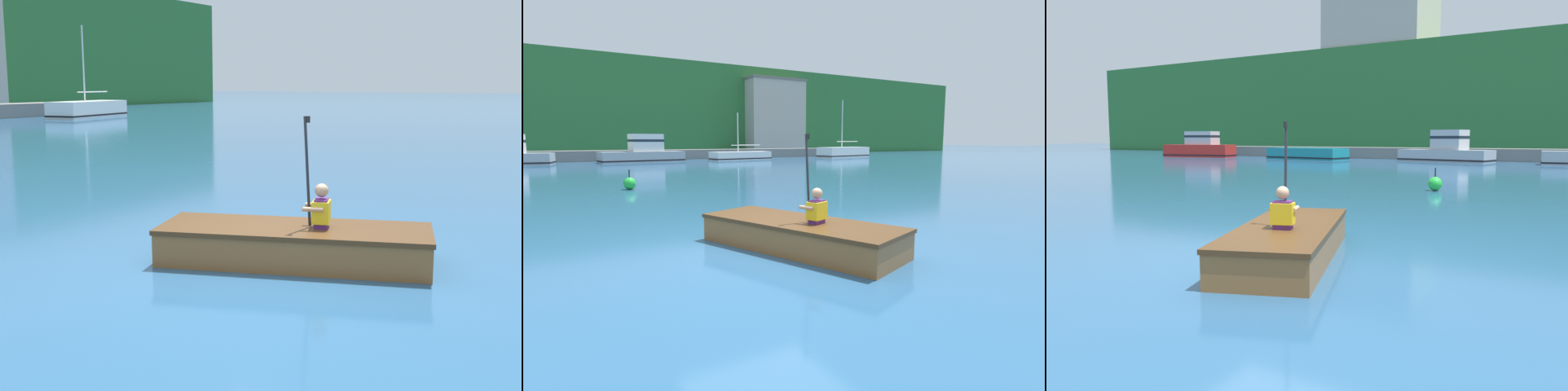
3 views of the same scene
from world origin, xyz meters
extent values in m
plane|color=#28567F|center=(0.00, 0.00, 0.00)|extent=(300.00, 300.00, 0.00)
cube|color=#2D6B33|center=(0.00, 54.68, 5.78)|extent=(120.00, 20.00, 11.56)
cube|color=#B2A899|center=(-18.57, 48.88, 8.86)|extent=(11.03, 8.14, 17.71)
cube|color=slate|center=(0.00, 33.65, 0.45)|extent=(58.42, 2.40, 0.90)
cube|color=#197A84|center=(-16.47, 28.95, 0.45)|extent=(6.92, 3.14, 0.89)
cube|color=black|center=(-16.47, 28.95, 0.16)|extent=(6.97, 3.19, 0.10)
cube|color=#9EA3A8|center=(-5.84, 30.31, 0.42)|extent=(6.81, 3.32, 0.85)
cube|color=black|center=(-5.84, 30.31, 0.15)|extent=(6.86, 3.37, 0.10)
cube|color=#B2B2B7|center=(-5.52, 30.25, 1.55)|extent=(2.44, 2.07, 1.40)
cube|color=#19232D|center=(-5.52, 30.25, 1.72)|extent=(2.46, 2.10, 0.20)
cube|color=red|center=(-27.18, 28.26, 0.55)|extent=(6.64, 2.79, 1.10)
cube|color=black|center=(-27.18, 28.26, 0.19)|extent=(6.68, 2.84, 0.10)
cube|color=#B2B2B7|center=(-26.86, 28.31, 1.68)|extent=(2.89, 1.87, 1.17)
cube|color=#19232D|center=(-26.86, 28.31, 1.83)|extent=(2.91, 1.90, 0.20)
cube|color=#935B2D|center=(0.47, -0.12, 0.23)|extent=(2.26, 3.55, 0.47)
cube|color=#513219|center=(0.47, -0.12, 0.44)|extent=(2.32, 3.60, 0.06)
cube|color=#513219|center=(0.47, -0.12, 0.43)|extent=(1.90, 3.04, 0.02)
cone|color=#935B2D|center=(-0.09, 1.39, 0.26)|extent=(0.53, 0.53, 0.42)
cube|color=#935B2D|center=(0.55, -0.35, 0.42)|extent=(1.11, 0.54, 0.03)
cube|color=#592672|center=(0.58, -0.43, 0.65)|extent=(0.28, 0.23, 0.37)
cube|color=yellow|center=(0.58, -0.43, 0.67)|extent=(0.34, 0.30, 0.27)
sphere|color=tan|center=(0.58, -0.43, 0.94)|extent=(0.17, 0.17, 0.17)
cylinder|color=tan|center=(0.69, -0.30, 0.72)|extent=(0.14, 0.26, 0.06)
cylinder|color=tan|center=(0.41, -0.40, 0.72)|extent=(0.14, 0.26, 0.06)
cylinder|color=#232328|center=(0.52, -0.26, 1.17)|extent=(0.07, 0.12, 1.36)
cylinder|color=black|center=(0.52, -0.26, 1.81)|extent=(0.05, 0.05, 0.08)
sphere|color=green|center=(-0.47, 9.84, 0.22)|extent=(0.44, 0.44, 0.44)
cylinder|color=black|center=(-0.47, 9.84, 0.58)|extent=(0.04, 0.04, 0.28)
camera|label=1|loc=(-6.55, -4.01, 2.24)|focal=45.00mm
camera|label=2|loc=(-2.98, -5.55, 1.74)|focal=28.00mm
camera|label=3|loc=(4.15, -5.84, 1.63)|focal=35.00mm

